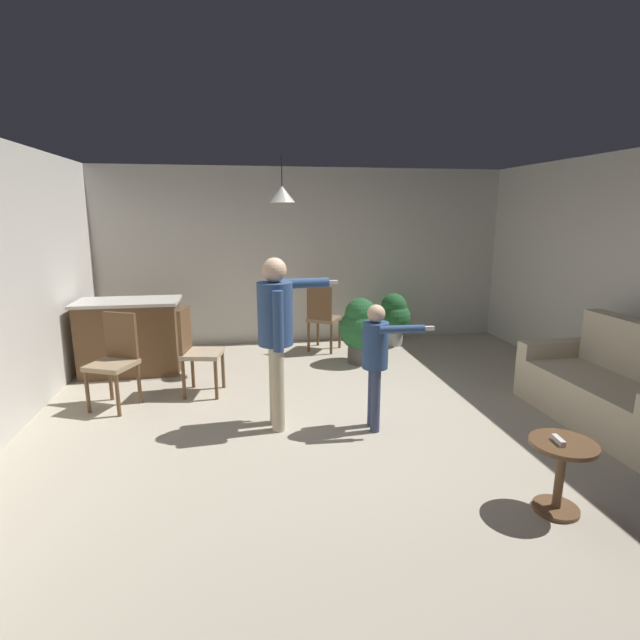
{
  "coord_description": "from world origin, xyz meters",
  "views": [
    {
      "loc": [
        -1.04,
        -4.3,
        2.04
      ],
      "look_at": [
        -0.28,
        0.23,
        1.0
      ],
      "focal_mm": 26.91,
      "sensor_mm": 36.0,
      "label": 1
    }
  ],
  "objects_px": {
    "dining_chair_centre_back": "(322,315)",
    "dining_chair_by_counter": "(116,357)",
    "dining_chair_near_wall": "(196,348)",
    "person_child": "(376,353)",
    "spare_remote_on_table": "(559,440)",
    "person_adult": "(277,325)",
    "potted_plant_corner": "(393,317)",
    "couch_floral": "(614,392)",
    "potted_plant_by_wall": "(361,327)",
    "kitchen_counter": "(131,336)",
    "side_table_by_couch": "(561,468)"
  },
  "relations": [
    {
      "from": "couch_floral",
      "to": "dining_chair_centre_back",
      "type": "relative_size",
      "value": 1.82
    },
    {
      "from": "couch_floral",
      "to": "potted_plant_by_wall",
      "type": "height_order",
      "value": "couch_floral"
    },
    {
      "from": "dining_chair_near_wall",
      "to": "potted_plant_corner",
      "type": "height_order",
      "value": "dining_chair_near_wall"
    },
    {
      "from": "dining_chair_by_counter",
      "to": "potted_plant_by_wall",
      "type": "relative_size",
      "value": 1.11
    },
    {
      "from": "potted_plant_by_wall",
      "to": "kitchen_counter",
      "type": "bearing_deg",
      "value": 178.25
    },
    {
      "from": "kitchen_counter",
      "to": "person_child",
      "type": "distance_m",
      "value": 3.4
    },
    {
      "from": "person_adult",
      "to": "potted_plant_by_wall",
      "type": "relative_size",
      "value": 1.82
    },
    {
      "from": "person_adult",
      "to": "side_table_by_couch",
      "type": "bearing_deg",
      "value": 43.53
    },
    {
      "from": "dining_chair_by_counter",
      "to": "dining_chair_near_wall",
      "type": "bearing_deg",
      "value": -141.22
    },
    {
      "from": "kitchen_counter",
      "to": "dining_chair_near_wall",
      "type": "height_order",
      "value": "dining_chair_near_wall"
    },
    {
      "from": "spare_remote_on_table",
      "to": "potted_plant_corner",
      "type": "bearing_deg",
      "value": 86.68
    },
    {
      "from": "person_child",
      "to": "dining_chair_by_counter",
      "type": "distance_m",
      "value": 2.75
    },
    {
      "from": "dining_chair_by_counter",
      "to": "potted_plant_by_wall",
      "type": "height_order",
      "value": "dining_chair_by_counter"
    },
    {
      "from": "person_adult",
      "to": "potted_plant_corner",
      "type": "relative_size",
      "value": 2.02
    },
    {
      "from": "person_child",
      "to": "potted_plant_by_wall",
      "type": "height_order",
      "value": "person_child"
    },
    {
      "from": "side_table_by_couch",
      "to": "person_adult",
      "type": "relative_size",
      "value": 0.32
    },
    {
      "from": "dining_chair_near_wall",
      "to": "potted_plant_by_wall",
      "type": "relative_size",
      "value": 1.11
    },
    {
      "from": "couch_floral",
      "to": "potted_plant_corner",
      "type": "relative_size",
      "value": 2.24
    },
    {
      "from": "dining_chair_by_counter",
      "to": "potted_plant_by_wall",
      "type": "distance_m",
      "value": 3.1
    },
    {
      "from": "kitchen_counter",
      "to": "dining_chair_by_counter",
      "type": "xyz_separation_m",
      "value": [
        0.09,
        -1.12,
        0.07
      ]
    },
    {
      "from": "dining_chair_near_wall",
      "to": "dining_chair_centre_back",
      "type": "distance_m",
      "value": 2.24
    },
    {
      "from": "dining_chair_near_wall",
      "to": "spare_remote_on_table",
      "type": "height_order",
      "value": "dining_chair_near_wall"
    },
    {
      "from": "dining_chair_centre_back",
      "to": "potted_plant_corner",
      "type": "distance_m",
      "value": 1.16
    },
    {
      "from": "couch_floral",
      "to": "spare_remote_on_table",
      "type": "xyz_separation_m",
      "value": [
        -1.47,
        -1.2,
        0.21
      ]
    },
    {
      "from": "person_adult",
      "to": "spare_remote_on_table",
      "type": "bearing_deg",
      "value": 42.82
    },
    {
      "from": "couch_floral",
      "to": "spare_remote_on_table",
      "type": "distance_m",
      "value": 1.91
    },
    {
      "from": "person_adult",
      "to": "potted_plant_by_wall",
      "type": "distance_m",
      "value": 2.3
    },
    {
      "from": "person_adult",
      "to": "potted_plant_corner",
      "type": "height_order",
      "value": "person_adult"
    },
    {
      "from": "potted_plant_corner",
      "to": "potted_plant_by_wall",
      "type": "xyz_separation_m",
      "value": [
        -0.73,
        -0.8,
        0.05
      ]
    },
    {
      "from": "side_table_by_couch",
      "to": "potted_plant_by_wall",
      "type": "bearing_deg",
      "value": 98.46
    },
    {
      "from": "couch_floral",
      "to": "kitchen_counter",
      "type": "height_order",
      "value": "couch_floral"
    },
    {
      "from": "potted_plant_corner",
      "to": "spare_remote_on_table",
      "type": "distance_m",
      "value": 4.32
    },
    {
      "from": "dining_chair_centre_back",
      "to": "potted_plant_by_wall",
      "type": "bearing_deg",
      "value": -24.86
    },
    {
      "from": "person_child",
      "to": "spare_remote_on_table",
      "type": "xyz_separation_m",
      "value": [
        0.85,
        -1.48,
        -0.22
      ]
    },
    {
      "from": "dining_chair_near_wall",
      "to": "potted_plant_corner",
      "type": "relative_size",
      "value": 1.23
    },
    {
      "from": "kitchen_counter",
      "to": "potted_plant_corner",
      "type": "height_order",
      "value": "kitchen_counter"
    },
    {
      "from": "dining_chair_by_counter",
      "to": "potted_plant_by_wall",
      "type": "bearing_deg",
      "value": -136.78
    },
    {
      "from": "dining_chair_near_wall",
      "to": "dining_chair_centre_back",
      "type": "bearing_deg",
      "value": 141.04
    },
    {
      "from": "person_child",
      "to": "dining_chair_centre_back",
      "type": "xyz_separation_m",
      "value": [
        -0.05,
        2.68,
        -0.21
      ]
    },
    {
      "from": "dining_chair_near_wall",
      "to": "potted_plant_corner",
      "type": "distance_m",
      "value": 3.28
    },
    {
      "from": "dining_chair_centre_back",
      "to": "person_adult",
      "type": "bearing_deg",
      "value": -77.16
    },
    {
      "from": "kitchen_counter",
      "to": "dining_chair_by_counter",
      "type": "height_order",
      "value": "dining_chair_by_counter"
    },
    {
      "from": "spare_remote_on_table",
      "to": "dining_chair_near_wall",
      "type": "bearing_deg",
      "value": 133.95
    },
    {
      "from": "dining_chair_by_counter",
      "to": "dining_chair_centre_back",
      "type": "bearing_deg",
      "value": -122.52
    },
    {
      "from": "person_adult",
      "to": "potted_plant_by_wall",
      "type": "bearing_deg",
      "value": 141.62
    },
    {
      "from": "couch_floral",
      "to": "spare_remote_on_table",
      "type": "bearing_deg",
      "value": 127.76
    },
    {
      "from": "person_adult",
      "to": "dining_chair_by_counter",
      "type": "relative_size",
      "value": 1.64
    },
    {
      "from": "person_child",
      "to": "dining_chair_by_counter",
      "type": "height_order",
      "value": "person_child"
    },
    {
      "from": "couch_floral",
      "to": "person_adult",
      "type": "bearing_deg",
      "value": 80.27
    },
    {
      "from": "dining_chair_centre_back",
      "to": "dining_chair_by_counter",
      "type": "bearing_deg",
      "value": -114.38
    }
  ]
}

